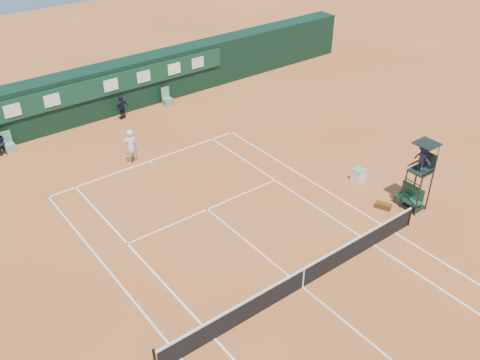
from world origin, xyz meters
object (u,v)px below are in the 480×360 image
at_px(player_bench, 410,195).
at_px(player, 131,147).
at_px(umpire_chair, 422,163).
at_px(tennis_net, 303,277).
at_px(cooler, 358,175).

xyz_separation_m(player_bench, player, (-8.34, 11.40, 0.37)).
relative_size(player_bench, player, 0.62).
distance_m(umpire_chair, player_bench, 1.88).
relative_size(tennis_net, cooler, 20.00).
bearing_deg(umpire_chair, player_bench, 90.93).
relative_size(tennis_net, player_bench, 10.75).
distance_m(umpire_chair, player, 14.40).
bearing_deg(cooler, tennis_net, -152.40).
bearing_deg(umpire_chair, cooler, 93.66).
bearing_deg(player_bench, player, 126.19).
distance_m(tennis_net, cooler, 8.35).
distance_m(cooler, player, 11.75).
bearing_deg(umpire_chair, tennis_net, -174.92).
bearing_deg(cooler, player, 133.97).
relative_size(tennis_net, umpire_chair, 3.77).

